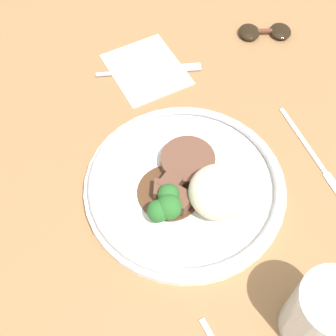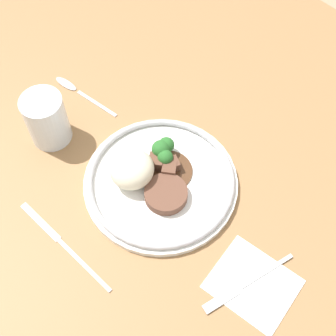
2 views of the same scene
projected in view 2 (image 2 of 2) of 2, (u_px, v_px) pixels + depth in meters
The scene contains 8 objects.
ground_plane at pixel (145, 189), 0.91m from camera, with size 8.00×8.00×0.00m, color #998466.
dining_table at pixel (144, 184), 0.90m from camera, with size 1.23×1.30×0.04m.
napkin at pixel (253, 284), 0.78m from camera, with size 0.15×0.13×0.00m.
plate at pixel (157, 179), 0.86m from camera, with size 0.29×0.29×0.07m.
juice_glass at pixel (47, 121), 0.89m from camera, with size 0.08×0.08×0.11m.
fork at pixel (240, 287), 0.77m from camera, with size 0.05×0.18×0.00m.
knife at pixel (61, 242), 0.81m from camera, with size 0.23×0.02×0.00m.
spoon at pixel (74, 89), 0.99m from camera, with size 0.17×0.04×0.01m.
Camera 2 is at (-0.34, 0.27, 0.80)m, focal length 50.00 mm.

